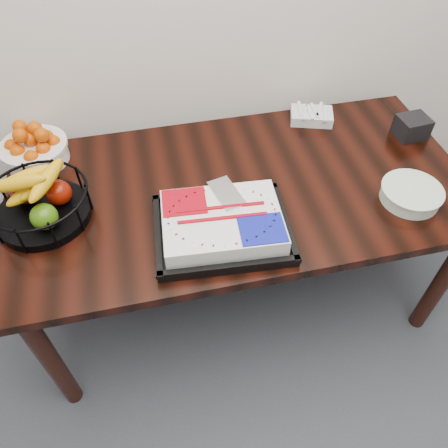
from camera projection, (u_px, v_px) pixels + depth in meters
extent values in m
cube|color=black|center=(240.00, 189.00, 1.72)|extent=(1.80, 0.90, 0.04)
cylinder|color=black|center=(51.00, 360.00, 1.64)|extent=(0.07, 0.07, 0.71)
cylinder|color=black|center=(57.00, 219.00, 2.12)|extent=(0.07, 0.07, 0.71)
cylinder|color=black|center=(443.00, 280.00, 1.88)|extent=(0.07, 0.07, 0.71)
cylinder|color=black|center=(368.00, 170.00, 2.36)|extent=(0.07, 0.07, 0.71)
cube|color=black|center=(222.00, 231.00, 1.54)|extent=(0.49, 0.40, 0.02)
cube|color=white|center=(222.00, 222.00, 1.50)|extent=(0.43, 0.34, 0.07)
cube|color=#9D0311|center=(183.00, 204.00, 1.51)|extent=(0.16, 0.14, 0.00)
cube|color=#0D1598|center=(263.00, 227.00, 1.44)|extent=(0.16, 0.14, 0.00)
cube|color=silver|center=(224.00, 193.00, 1.54)|extent=(0.12, 0.18, 0.00)
cylinder|color=white|center=(36.00, 153.00, 1.78)|extent=(0.25, 0.25, 0.08)
cylinder|color=white|center=(33.00, 146.00, 1.75)|extent=(0.27, 0.27, 0.01)
cylinder|color=black|center=(44.00, 214.00, 1.58)|extent=(0.34, 0.34, 0.03)
torus|color=black|center=(35.00, 194.00, 1.51)|extent=(0.36, 0.36, 0.01)
cylinder|color=white|center=(411.00, 195.00, 1.64)|extent=(0.22, 0.22, 0.05)
cylinder|color=white|center=(413.00, 189.00, 1.62)|extent=(0.23, 0.23, 0.01)
cube|color=silver|center=(311.00, 116.00, 1.98)|extent=(0.21, 0.17, 0.05)
cube|color=black|center=(412.00, 127.00, 1.89)|extent=(0.14, 0.12, 0.09)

